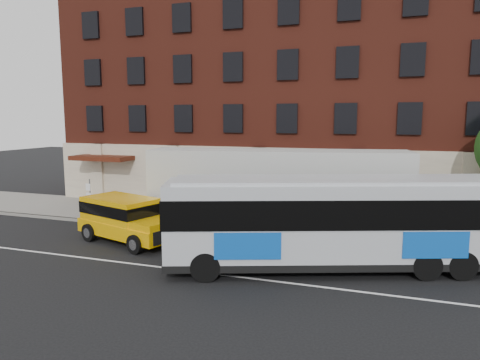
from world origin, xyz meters
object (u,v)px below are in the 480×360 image
(city_bus, at_px, (337,219))
(shipping_container, at_px, (278,193))
(yellow_suv, at_px, (125,217))
(sign_pole, at_px, (90,197))

(city_bus, height_order, shipping_container, shipping_container)
(city_bus, bearing_deg, yellow_suv, 175.80)
(shipping_container, bearing_deg, yellow_suv, -150.63)
(yellow_suv, bearing_deg, city_bus, -4.20)
(sign_pole, bearing_deg, shipping_container, 4.85)
(city_bus, xyz_separation_m, yellow_suv, (-10.16, 0.75, -0.80))
(city_bus, bearing_deg, sign_pole, 166.10)
(sign_pole, height_order, shipping_container, shipping_container)
(city_bus, height_order, yellow_suv, city_bus)
(sign_pole, xyz_separation_m, shipping_container, (10.91, 0.92, 0.71))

